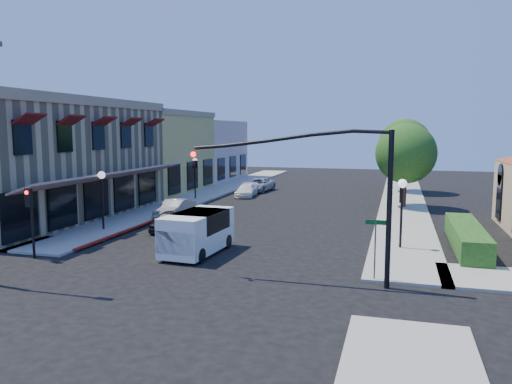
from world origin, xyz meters
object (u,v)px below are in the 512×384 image
(lamppost_left_near, at_px, (102,185))
(street_tree_b, at_px, (405,145))
(lamppost_left_far, at_px, (195,168))
(parked_car_a, at_px, (169,221))
(parked_car_c, at_px, (246,190))
(street_tree_a, at_px, (406,154))
(signal_mast_arm, at_px, (332,180))
(parked_car_d, at_px, (258,185))
(white_van, at_px, (197,230))
(secondary_signal, at_px, (30,210))
(lamppost_right_far, at_px, (401,171))
(parked_car_b, at_px, (175,209))
(lamppost_right_near, at_px, (402,196))
(street_name_sign, at_px, (375,240))

(lamppost_left_near, bearing_deg, street_tree_b, 54.21)
(lamppost_left_far, bearing_deg, parked_car_a, -73.90)
(lamppost_left_far, bearing_deg, parked_car_c, 39.04)
(parked_car_a, distance_m, parked_car_c, 15.82)
(street_tree_a, bearing_deg, signal_mast_arm, -98.17)
(lamppost_left_near, bearing_deg, parked_car_d, 80.01)
(street_tree_a, xyz_separation_m, white_van, (-9.80, -17.54, -3.02))
(secondary_signal, bearing_deg, lamppost_left_far, 91.39)
(lamppost_right_far, xyz_separation_m, parked_car_d, (-13.30, 5.00, -2.10))
(white_van, relative_size, parked_car_c, 1.21)
(lamppost_left_near, bearing_deg, street_tree_a, 38.98)
(parked_car_b, relative_size, parked_car_d, 0.87)
(lamppost_right_near, bearing_deg, parked_car_a, 174.93)
(secondary_signal, xyz_separation_m, parked_car_d, (3.20, 27.60, -1.68))
(parked_car_b, height_order, parked_car_c, parked_car_b)
(street_tree_b, xyz_separation_m, signal_mast_arm, (-2.94, -30.50, -0.46))
(white_van, bearing_deg, lamppost_right_far, 64.06)
(parked_car_b, xyz_separation_m, parked_car_c, (1.40, 12.00, -0.10))
(lamppost_left_near, xyz_separation_m, parked_car_a, (3.70, 1.18, -2.14))
(street_tree_b, distance_m, parked_car_d, 14.46)
(street_name_sign, relative_size, parked_car_b, 0.63)
(street_name_sign, xyz_separation_m, lamppost_right_far, (1.00, 21.80, 1.04))
(lamppost_right_far, bearing_deg, street_tree_a, -81.47)
(white_van, height_order, parked_car_c, white_van)
(lamppost_left_near, xyz_separation_m, parked_car_b, (2.30, 5.00, -2.08))
(street_tree_b, relative_size, parked_car_b, 1.76)
(lamppost_right_far, bearing_deg, parked_car_c, 175.70)
(parked_car_c, bearing_deg, white_van, -85.10)
(white_van, xyz_separation_m, parked_car_d, (-3.80, 24.54, -0.54))
(street_tree_a, relative_size, lamppost_left_far, 1.82)
(parked_car_a, bearing_deg, lamppost_left_near, -166.58)
(street_name_sign, bearing_deg, signal_mast_arm, -156.80)
(parked_car_c, height_order, parked_car_d, parked_car_d)
(street_tree_a, xyz_separation_m, secondary_signal, (-16.80, -20.59, -1.88))
(street_tree_b, distance_m, lamppost_left_far, 20.06)
(lamppost_left_near, bearing_deg, lamppost_left_far, 90.00)
(street_name_sign, relative_size, parked_car_d, 0.55)
(parked_car_c, distance_m, parked_car_d, 4.00)
(signal_mast_arm, bearing_deg, street_name_sign, 23.20)
(signal_mast_arm, bearing_deg, white_van, 156.62)
(street_tree_a, height_order, secondary_signal, street_tree_a)
(street_tree_a, distance_m, parked_car_d, 15.71)
(lamppost_left_far, xyz_separation_m, white_van, (7.50, -17.54, -1.56))
(street_tree_a, distance_m, street_tree_b, 10.01)
(street_name_sign, xyz_separation_m, parked_car_c, (-12.30, 22.80, -1.14))
(lamppost_left_near, bearing_deg, secondary_signal, -85.66)
(street_tree_b, height_order, parked_car_a, street_tree_b)
(parked_car_d, bearing_deg, lamppost_left_far, -111.48)
(parked_car_b, bearing_deg, signal_mast_arm, -42.95)
(parked_car_d, bearing_deg, street_tree_b, 18.79)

